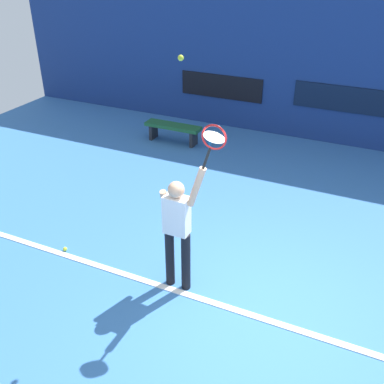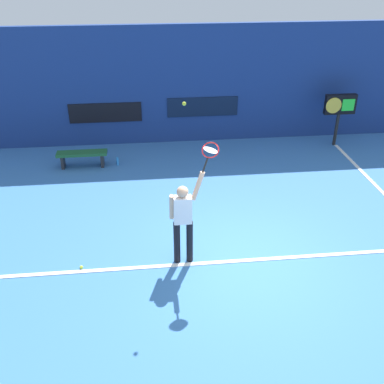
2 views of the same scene
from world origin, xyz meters
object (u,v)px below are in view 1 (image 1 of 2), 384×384
court_bench (173,129)px  water_bottle (210,144)px  spare_ball (65,249)px  tennis_ball (181,58)px  tennis_racket (213,140)px  tennis_player (177,227)px

court_bench → water_bottle: size_ratio=5.83×
court_bench → spare_ball: size_ratio=20.59×
tennis_ball → spare_ball: 3.80m
tennis_racket → spare_ball: bearing=-179.2°
tennis_racket → spare_ball: tennis_racket is taller
tennis_racket → tennis_player: bearing=179.5°
tennis_racket → water_bottle: (-1.96, 4.65, -2.24)m
tennis_ball → spare_ball: (-2.06, -0.11, -3.19)m
tennis_player → spare_ball: bearing=-178.9°
tennis_ball → court_bench: (-2.49, 4.57, -2.89)m
tennis_player → tennis_ball: (0.05, 0.07, 2.21)m
water_bottle → tennis_racket: bearing=-67.1°
tennis_ball → court_bench: 5.95m
tennis_racket → court_bench: 5.85m
tennis_ball → spare_ball: tennis_ball is taller
tennis_ball → court_bench: tennis_ball is taller
court_bench → spare_ball: court_bench is taller
tennis_racket → water_bottle: 5.52m
water_bottle → spare_ball: size_ratio=3.53×
tennis_player → water_bottle: bearing=107.6°
tennis_ball → tennis_racket: bearing=-9.6°
tennis_ball → court_bench: size_ratio=0.05×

